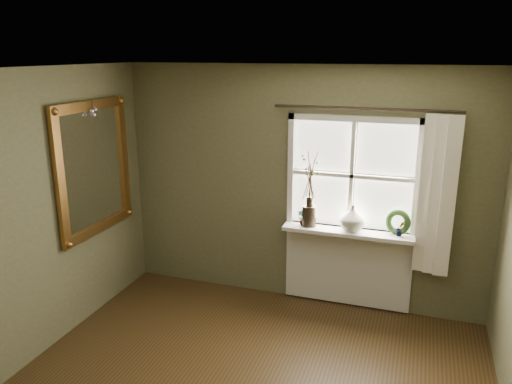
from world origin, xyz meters
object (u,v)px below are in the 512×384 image
object	(u,v)px
dark_jug	(309,216)
wreath	(398,225)
gilt_mirror	(94,168)
cream_vase	(352,218)

from	to	relation	value
dark_jug	wreath	bearing A→B (deg)	2.51
wreath	gilt_mirror	bearing A→B (deg)	-145.50
cream_vase	gilt_mirror	bearing A→B (deg)	-163.51
wreath	cream_vase	bearing A→B (deg)	-155.31
gilt_mirror	dark_jug	bearing A→B (deg)	19.80
dark_jug	gilt_mirror	size ratio (longest dim) A/B	0.16
wreath	gilt_mirror	distance (m)	3.16
dark_jug	gilt_mirror	xyz separation A→B (m)	(-2.10, -0.76, 0.54)
dark_jug	wreath	xyz separation A→B (m)	(0.91, 0.04, -0.01)
cream_vase	gilt_mirror	xyz separation A→B (m)	(-2.55, -0.76, 0.51)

